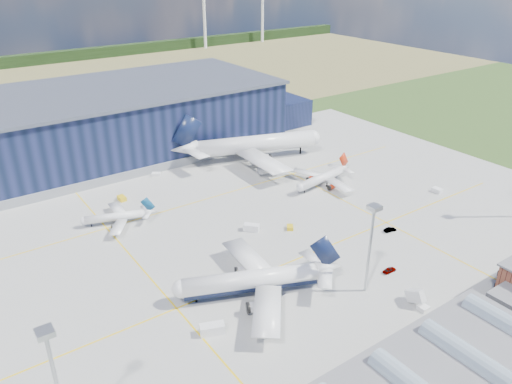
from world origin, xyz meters
name	(u,v)px	position (x,y,z in m)	size (l,w,h in m)	color
ground	(259,249)	(0.00, 0.00, 0.00)	(600.00, 600.00, 0.00)	#2F4A1C
apron	(238,234)	(0.00, 10.00, 0.03)	(220.00, 160.00, 0.08)	#A8A8A3
farmland	(47,89)	(0.00, 220.00, 0.00)	(600.00, 220.00, 0.01)	olive
treeline	(16,61)	(0.00, 300.00, 4.00)	(600.00, 8.00, 8.00)	black
hangar	(130,121)	(2.81, 94.80, 11.62)	(145.00, 62.00, 26.10)	black
light_mast_west	(53,369)	(-60.00, -30.00, 15.43)	(2.60, 2.60, 23.00)	#B0B3B7
light_mast_center	(371,235)	(10.00, -30.00, 15.43)	(2.60, 2.60, 23.00)	#B0B3B7
airliner_navy	(251,271)	(-13.26, -15.52, 6.71)	(41.14, 40.25, 13.42)	white
airliner_red	(322,174)	(41.64, 21.12, 4.50)	(27.63, 27.03, 9.01)	white
airliner_widebody	(256,135)	(37.48, 54.87, 9.83)	(60.30, 58.99, 19.66)	white
airliner_regional	(115,213)	(-26.72, 36.11, 3.66)	(22.43, 21.94, 7.31)	white
gse_tug_b	(290,228)	(13.87, 3.58, 0.57)	(1.76, 2.64, 1.14)	yellow
gse_van_a	(212,329)	(-27.50, -21.80, 1.16)	(2.31, 5.30, 2.31)	white
gse_cart_a	(437,190)	(70.45, -5.36, 0.73)	(2.25, 3.38, 1.46)	white
gse_van_b	(251,228)	(4.13, 9.38, 1.05)	(2.09, 4.56, 2.09)	white
gse_tug_c	(122,198)	(-19.32, 50.13, 0.73)	(2.10, 3.36, 1.47)	yellow
gse_cart_b	(156,174)	(-1.64, 62.00, 0.66)	(2.03, 3.05, 1.32)	white
airstair	(415,299)	(15.64, -40.01, 1.42)	(1.77, 4.42, 2.83)	white
car_a	(389,270)	(20.80, -28.05, 0.66)	(1.55, 3.85, 1.31)	#99999E
car_b	(390,230)	(36.78, -14.23, 0.63)	(1.34, 3.85, 1.27)	#99999E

